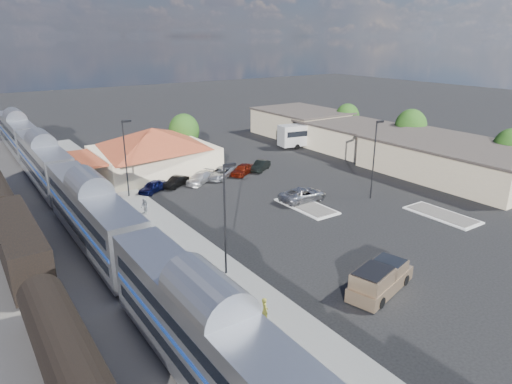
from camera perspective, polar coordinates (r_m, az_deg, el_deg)
ground at (r=46.57m, az=4.13°, el=-3.57°), size 280.00×280.00×0.00m
railbed at (r=45.56m, az=-24.09°, el=-5.72°), size 16.00×100.00×0.12m
platform at (r=45.83m, az=-12.56°, el=-4.26°), size 5.50×92.00×0.18m
passenger_train at (r=42.14m, az=-19.78°, el=-2.96°), size 3.00×104.00×5.55m
freight_cars at (r=41.19m, az=-27.52°, el=-5.98°), size 2.80×46.00×4.00m
station_depot at (r=63.47m, az=-12.75°, el=5.09°), size 18.35×12.24×6.20m
buildings_east at (r=74.50m, az=14.40°, el=6.29°), size 14.40×51.40×4.80m
traffic_island_south at (r=50.35m, az=6.30°, el=-1.75°), size 3.30×7.50×0.21m
traffic_island_north at (r=51.42m, az=22.22°, el=-2.66°), size 3.30×7.50×0.21m
lamp_plat_s at (r=34.23m, az=-3.80°, el=-2.41°), size 1.08×0.25×9.00m
lamp_plat_n at (r=53.56m, az=-15.96°, el=4.75°), size 1.08×0.25×9.00m
lamp_lot at (r=52.98m, az=14.63°, el=4.71°), size 1.08×0.25×9.00m
tree_east_a at (r=69.17m, az=29.26°, el=4.91°), size 4.56×4.56×6.42m
tree_east_b at (r=77.31m, az=18.78°, el=7.80°), size 4.94×4.94×6.96m
tree_east_c at (r=86.38m, az=11.34°, el=9.19°), size 4.41×4.41×6.21m
tree_depot at (r=71.60m, az=-8.99°, el=7.59°), size 4.71×4.71×6.63m
pickup_truck at (r=35.01m, az=15.34°, el=-10.38°), size 6.67×3.85×2.17m
suv at (r=51.81m, az=5.93°, el=-0.32°), size 5.79×2.71×1.60m
coach_bus at (r=78.52m, az=7.06°, el=7.34°), size 12.39×4.51×3.89m
person_a at (r=30.07m, az=1.09°, el=-14.66°), size 0.62×0.79×1.90m
person_b at (r=48.72m, az=-13.74°, el=-1.75°), size 0.84×0.97×1.71m
parked_car_a at (r=56.00m, az=-12.83°, el=0.65°), size 4.27×3.49×1.37m
parked_car_b at (r=57.43m, az=-9.99°, el=1.26°), size 4.11×3.14×1.30m
parked_car_c at (r=58.48m, az=-7.02°, el=1.77°), size 5.01×4.19×1.37m
parked_car_d at (r=60.18m, az=-4.46°, el=2.37°), size 5.50×4.80×1.41m
parked_car_e at (r=61.51m, az=-1.74°, el=2.82°), size 4.64×3.69×1.48m
parked_car_f at (r=63.47m, az=0.55°, el=3.29°), size 4.34×3.51×1.39m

